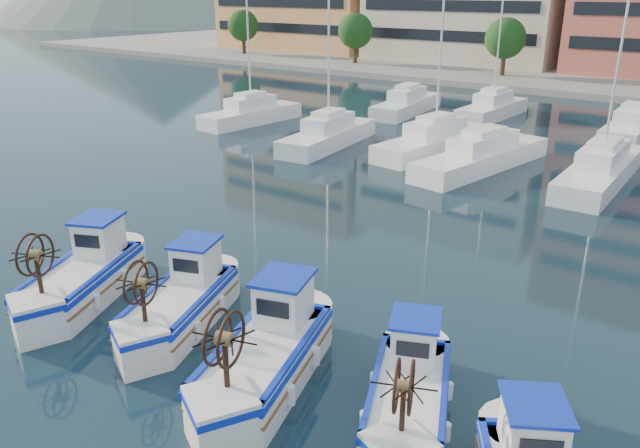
% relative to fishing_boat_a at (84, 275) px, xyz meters
% --- Properties ---
extents(ground, '(300.00, 300.00, 0.00)m').
position_rel_fishing_boat_a_xyz_m(ground, '(5.46, -0.65, -0.79)').
color(ground, '#183040').
rests_on(ground, ground).
extents(hill_west, '(180.00, 180.00, 60.00)m').
position_rel_fishing_boat_a_xyz_m(hill_west, '(-134.54, 109.35, -0.79)').
color(hill_west, slate).
rests_on(hill_west, ground).
extents(yacht_marina, '(41.72, 22.73, 11.50)m').
position_rel_fishing_boat_a_xyz_m(yacht_marina, '(2.64, 27.19, -0.26)').
color(yacht_marina, white).
rests_on(yacht_marina, ground).
extents(fishing_boat_a, '(3.58, 4.74, 2.86)m').
position_rel_fishing_boat_a_xyz_m(fishing_boat_a, '(0.00, 0.00, 0.00)').
color(fishing_boat_a, white).
rests_on(fishing_boat_a, ground).
extents(fishing_boat_b, '(3.17, 4.49, 2.71)m').
position_rel_fishing_boat_a_xyz_m(fishing_boat_b, '(3.55, 0.77, -0.04)').
color(fishing_boat_b, white).
rests_on(fishing_boat_b, ground).
extents(fishing_boat_c, '(3.23, 4.84, 2.93)m').
position_rel_fishing_boat_a_xyz_m(fishing_boat_c, '(7.28, 0.19, 0.02)').
color(fishing_boat_c, white).
rests_on(fishing_boat_c, ground).
extents(fishing_boat_d, '(3.12, 4.20, 2.53)m').
position_rel_fishing_boat_a_xyz_m(fishing_boat_d, '(10.65, 1.06, -0.09)').
color(fishing_boat_d, white).
rests_on(fishing_boat_d, ground).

